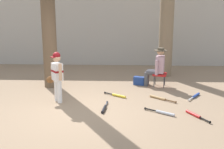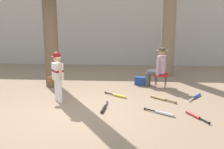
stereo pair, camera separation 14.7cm
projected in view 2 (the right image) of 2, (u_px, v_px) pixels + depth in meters
ground_plane at (76, 112)px, 6.58m from camera, size 60.00×60.00×0.00m
concrete_back_wall at (102, 32)px, 11.99m from camera, size 18.00×0.36×2.76m
tree_near_player at (49, 10)px, 8.30m from camera, size 0.70×0.70×5.39m
tree_behind_spectator at (169, 7)px, 9.68m from camera, size 0.77×0.77×5.64m
young_ballplayer at (57, 74)px, 7.19m from camera, size 0.53×0.50×1.31m
folding_stool at (161, 75)px, 8.69m from camera, size 0.48×0.48×0.41m
seated_spectator at (158, 66)px, 8.66m from camera, size 0.68×0.54×1.20m
handbag_beside_stool at (140, 81)px, 8.92m from camera, size 0.38×0.28×0.26m
bat_wood_tan at (160, 98)px, 7.49m from camera, size 0.65×0.58×0.07m
bat_blue_youth at (196, 97)px, 7.65m from camera, size 0.47×0.64×0.07m
bat_black_composite at (104, 108)px, 6.75m from camera, size 0.13×0.75×0.07m
bat_red_barrel at (195, 116)px, 6.28m from camera, size 0.40×0.70×0.07m
bat_yellow_trainer at (118, 95)px, 7.75m from camera, size 0.63×0.46×0.07m
bat_aluminum_silver at (162, 113)px, 6.44m from camera, size 0.67×0.48×0.07m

